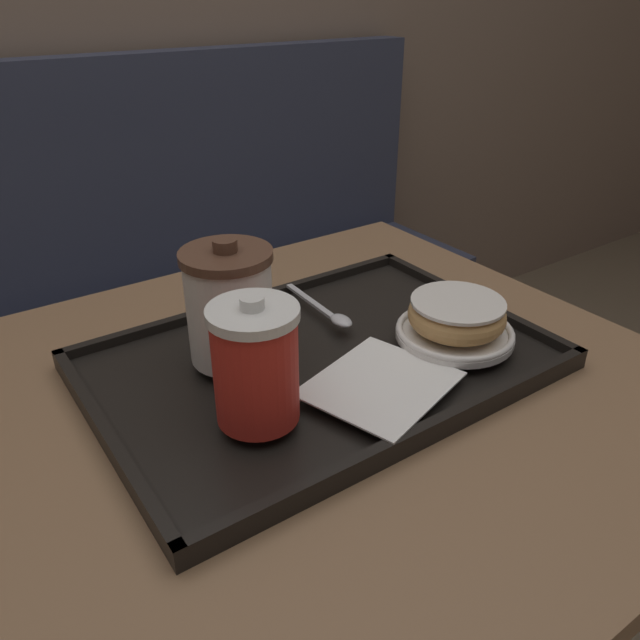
# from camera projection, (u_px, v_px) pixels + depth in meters

# --- Properties ---
(booth_bench) EXTENTS (1.69, 0.44, 1.00)m
(booth_bench) POSITION_uv_depth(u_px,v_px,m) (168.00, 347.00, 1.60)
(booth_bench) COLOR #33384C
(booth_bench) RESTS_ON ground_plane
(cafe_table) EXTENTS (0.80, 0.75, 0.74)m
(cafe_table) POSITION_uv_depth(u_px,v_px,m) (321.00, 504.00, 0.80)
(cafe_table) COLOR #846042
(cafe_table) RESTS_ON ground_plane
(serving_tray) EXTENTS (0.51, 0.35, 0.02)m
(serving_tray) POSITION_uv_depth(u_px,v_px,m) (320.00, 363.00, 0.73)
(serving_tray) COLOR black
(serving_tray) RESTS_ON cafe_table
(napkin_paper) EXTENTS (0.18, 0.16, 0.00)m
(napkin_paper) POSITION_uv_depth(u_px,v_px,m) (381.00, 384.00, 0.66)
(napkin_paper) COLOR white
(napkin_paper) RESTS_ON serving_tray
(coffee_cup_front) EXTENTS (0.09, 0.09, 0.13)m
(coffee_cup_front) POSITION_uv_depth(u_px,v_px,m) (256.00, 364.00, 0.58)
(coffee_cup_front) COLOR red
(coffee_cup_front) RESTS_ON serving_tray
(coffee_cup_rear) EXTENTS (0.10, 0.10, 0.14)m
(coffee_cup_rear) POSITION_uv_depth(u_px,v_px,m) (230.00, 305.00, 0.68)
(coffee_cup_rear) COLOR white
(coffee_cup_rear) RESTS_ON serving_tray
(plate_with_chocolate_donut) EXTENTS (0.14, 0.14, 0.01)m
(plate_with_chocolate_donut) POSITION_uv_depth(u_px,v_px,m) (455.00, 332.00, 0.74)
(plate_with_chocolate_donut) COLOR white
(plate_with_chocolate_donut) RESTS_ON serving_tray
(donut_chocolate_glazed) EXTENTS (0.11, 0.11, 0.04)m
(donut_chocolate_glazed) POSITION_uv_depth(u_px,v_px,m) (457.00, 314.00, 0.73)
(donut_chocolate_glazed) COLOR tan
(donut_chocolate_glazed) RESTS_ON plate_with_chocolate_donut
(spoon) EXTENTS (0.02, 0.15, 0.01)m
(spoon) POSITION_uv_depth(u_px,v_px,m) (332.00, 315.00, 0.79)
(spoon) COLOR silver
(spoon) RESTS_ON serving_tray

